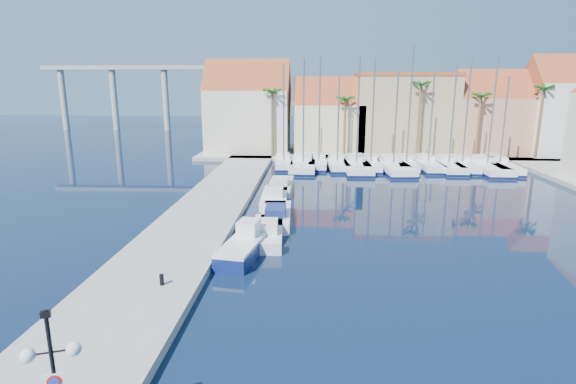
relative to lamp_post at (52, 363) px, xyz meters
name	(u,v)px	position (x,y,z in m)	size (l,w,h in m)	color
ground	(317,299)	(7.00, 10.51, -3.36)	(260.00, 260.00, 0.00)	black
quay_west	(203,215)	(-2.00, 24.01, -3.11)	(6.00, 77.00, 0.50)	gray
shore_north	(381,153)	(17.00, 58.51, -3.11)	(54.00, 16.00, 0.50)	gray
lamp_post	(52,363)	(0.00, 0.00, 0.00)	(1.42, 0.75, 4.35)	black
bollard	(162,280)	(-0.85, 10.66, -2.57)	(0.23, 0.23, 0.57)	black
fishing_boat	(244,245)	(2.52, 16.17, -2.70)	(2.80, 5.91, 1.99)	navy
motorboat_west_0	(267,232)	(3.64, 19.27, -2.85)	(2.39, 6.55, 1.40)	white
motorboat_west_1	(276,216)	(3.92, 23.25, -2.85)	(2.42, 6.91, 1.40)	white
motorboat_west_2	(275,197)	(3.29, 29.16, -2.85)	(2.41, 6.97, 1.40)	white
motorboat_west_3	(281,185)	(3.51, 33.85, -2.85)	(2.28, 6.99, 1.40)	white
sailboat_0	(284,162)	(2.92, 47.23, -2.73)	(2.90, 8.57, 12.86)	white
sailboat_1	(303,164)	(5.48, 46.36, -2.78)	(3.24, 11.67, 13.40)	white
sailboat_2	(319,162)	(7.47, 47.51, -2.72)	(2.83, 8.73, 13.72)	white
sailboat_3	(337,163)	(9.73, 46.91, -2.78)	(3.12, 9.38, 11.23)	white
sailboat_4	(356,164)	(12.06, 46.17, -2.78)	(3.43, 12.10, 13.57)	white
sailboat_5	(370,163)	(13.98, 46.66, -2.73)	(2.75, 8.91, 13.48)	white
sailboat_6	(392,165)	(16.52, 45.79, -2.80)	(4.13, 12.25, 11.86)	white
sailboat_7	(406,163)	(18.47, 46.88, -2.71)	(3.14, 9.23, 14.93)	white
sailboat_8	(427,164)	(21.13, 47.08, -2.78)	(2.77, 9.75, 11.79)	white
sailboat_9	(447,165)	(23.48, 46.29, -2.77)	(2.84, 9.86, 12.67)	white
sailboat_10	(461,164)	(25.22, 46.59, -2.75)	(2.87, 9.38, 13.29)	white
sailboat_11	(485,166)	(28.01, 46.11, -2.78)	(3.21, 11.65, 13.49)	white
sailboat_12	(498,165)	(29.77, 46.70, -2.79)	(3.37, 10.91, 11.35)	white
building_0	(249,111)	(-3.00, 57.51, 3.17)	(12.30, 9.00, 13.50)	beige
building_1	(329,119)	(9.00, 57.51, 1.94)	(10.30, 8.00, 11.00)	beige
building_2	(403,113)	(20.00, 58.51, 2.90)	(14.20, 10.20, 11.50)	tan
building_3	(488,116)	(32.00, 57.51, 2.50)	(10.30, 8.00, 12.00)	tan
building_4	(556,109)	(41.00, 56.51, 3.61)	(8.30, 8.00, 14.00)	silver
palm_0	(272,94)	(1.00, 52.51, 5.72)	(2.60, 2.60, 10.15)	brown
palm_1	(345,101)	(11.00, 52.51, 4.78)	(2.60, 2.60, 9.15)	brown
palm_2	(421,87)	(21.00, 52.51, 6.66)	(2.60, 2.60, 11.15)	brown
palm_3	(481,98)	(29.00, 52.51, 5.25)	(2.60, 2.60, 9.65)	brown
palm_4	(544,91)	(37.00, 52.51, 6.19)	(2.60, 2.60, 10.65)	brown
viaduct	(143,85)	(-32.07, 92.51, 6.89)	(48.00, 2.20, 14.45)	#9E9E99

